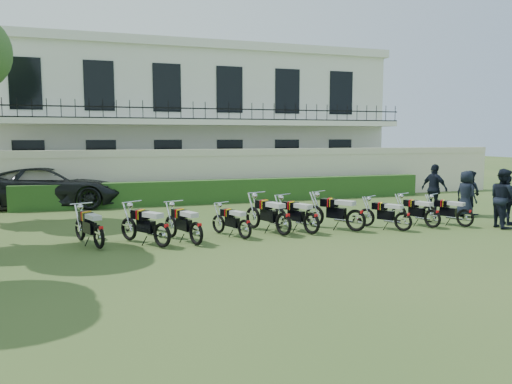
% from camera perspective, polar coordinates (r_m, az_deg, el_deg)
% --- Properties ---
extents(ground, '(100.00, 100.00, 0.00)m').
position_cam_1_polar(ground, '(14.72, 1.69, -4.82)').
color(ground, '#324F1F').
rests_on(ground, ground).
extents(perimeter_wall, '(30.00, 0.35, 2.30)m').
position_cam_1_polar(perimeter_wall, '(22.19, -5.38, 1.99)').
color(perimeter_wall, beige).
rests_on(perimeter_wall, ground).
extents(hedge, '(18.00, 0.60, 1.00)m').
position_cam_1_polar(hedge, '(21.73, -2.31, 0.14)').
color(hedge, '#284B1A').
rests_on(hedge, ground).
extents(building, '(20.40, 9.60, 7.40)m').
position_cam_1_polar(building, '(27.98, -8.19, 8.06)').
color(building, white).
rests_on(building, ground).
extents(motorcycle_0, '(0.85, 1.84, 1.05)m').
position_cam_1_polar(motorcycle_0, '(13.22, -17.54, -4.26)').
color(motorcycle_0, black).
rests_on(motorcycle_0, ground).
extents(motorcycle_1, '(1.17, 1.75, 1.10)m').
position_cam_1_polar(motorcycle_1, '(12.98, -10.70, -4.17)').
color(motorcycle_1, black).
rests_on(motorcycle_1, ground).
extents(motorcycle_2, '(0.86, 1.85, 1.06)m').
position_cam_1_polar(motorcycle_2, '(13.12, -6.86, -4.08)').
color(motorcycle_2, black).
rests_on(motorcycle_2, ground).
extents(motorcycle_3, '(0.83, 1.60, 0.94)m').
position_cam_1_polar(motorcycle_3, '(13.84, -1.29, -3.72)').
color(motorcycle_3, black).
rests_on(motorcycle_3, ground).
extents(motorcycle_4, '(0.90, 2.02, 1.15)m').
position_cam_1_polar(motorcycle_4, '(14.29, 3.17, -3.01)').
color(motorcycle_4, black).
rests_on(motorcycle_4, ground).
extents(motorcycle_5, '(0.92, 1.85, 1.07)m').
position_cam_1_polar(motorcycle_5, '(14.58, 6.38, -2.99)').
color(motorcycle_5, black).
rests_on(motorcycle_5, ground).
extents(motorcycle_6, '(1.25, 1.79, 1.14)m').
position_cam_1_polar(motorcycle_6, '(15.18, 11.35, -2.59)').
color(motorcycle_6, black).
rests_on(motorcycle_6, ground).
extents(motorcycle_7, '(1.00, 1.59, 0.98)m').
position_cam_1_polar(motorcycle_7, '(15.61, 16.49, -2.75)').
color(motorcycle_7, black).
rests_on(motorcycle_7, ground).
extents(motorcycle_8, '(0.78, 1.74, 0.99)m').
position_cam_1_polar(motorcycle_8, '(16.44, 19.55, -2.39)').
color(motorcycle_8, black).
rests_on(motorcycle_8, ground).
extents(motorcycle_9, '(0.88, 1.63, 0.96)m').
position_cam_1_polar(motorcycle_9, '(16.98, 22.81, -2.30)').
color(motorcycle_9, black).
rests_on(motorcycle_9, ground).
extents(suv, '(6.28, 3.68, 1.64)m').
position_cam_1_polar(suv, '(21.96, -22.32, 0.57)').
color(suv, black).
rests_on(suv, ground).
extents(officer_1, '(0.87, 1.03, 1.87)m').
position_cam_1_polar(officer_1, '(17.39, 26.42, -0.65)').
color(officer_1, black).
rests_on(officer_1, ground).
extents(officer_2, '(0.63, 1.02, 1.62)m').
position_cam_1_polar(officer_2, '(18.01, 26.74, -0.83)').
color(officer_2, black).
rests_on(officer_2, ground).
extents(officer_3, '(0.65, 0.88, 1.65)m').
position_cam_1_polar(officer_3, '(19.25, 22.86, -0.19)').
color(officer_3, black).
rests_on(officer_3, ground).
extents(officer_4, '(0.68, 0.84, 1.62)m').
position_cam_1_polar(officer_4, '(19.79, 23.23, -0.08)').
color(officer_4, black).
rests_on(officer_4, ground).
extents(officer_5, '(0.72, 1.16, 1.84)m').
position_cam_1_polar(officer_5, '(19.60, 19.71, 0.33)').
color(officer_5, black).
rests_on(officer_5, ground).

